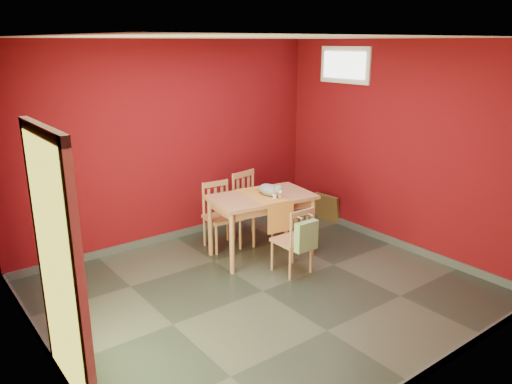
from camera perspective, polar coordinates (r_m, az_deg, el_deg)
ground at (r=5.66m, az=0.78°, el=-11.26°), size 4.50×4.50×0.00m
room_shell at (r=5.63m, az=0.78°, el=-10.81°), size 4.50×4.50×4.50m
doorway at (r=3.93m, az=-21.82°, el=-7.50°), size 0.06×1.01×2.13m
window at (r=7.25m, az=10.10°, el=14.11°), size 0.05×0.90×0.50m
outlet_plate at (r=7.90m, az=0.98°, el=-0.57°), size 0.08×0.02×0.12m
dining_table at (r=6.31m, az=0.64°, el=-1.27°), size 1.38×0.93×0.80m
table_runner at (r=6.20m, az=1.36°, el=-1.20°), size 0.47×0.80×0.38m
chair_far_left at (r=6.66m, az=-4.09°, el=-2.60°), size 0.45×0.45×0.88m
chair_far_right at (r=6.89m, az=-0.59°, el=-1.57°), size 0.51×0.51×0.95m
chair_near at (r=5.93m, az=4.37°, el=-5.43°), size 0.39×0.39×0.83m
tote_bag at (r=5.75m, az=5.76°, el=-5.02°), size 0.29×0.18×0.42m
cat at (r=6.25m, az=1.53°, el=0.49°), size 0.31×0.44×0.20m
picture_frame at (r=7.74m, az=8.15°, el=-1.80°), size 0.19×0.44×0.43m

